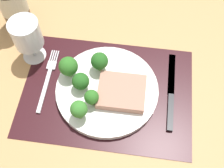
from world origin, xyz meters
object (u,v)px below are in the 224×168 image
plate (107,90)px  knife (171,96)px  fork (48,79)px  steak (122,92)px  wine_glass (27,36)px

plate → knife: 16.47cm
plate → knife: bearing=1.8°
fork → steak: bearing=-10.5°
knife → plate: bearing=-175.4°
plate → fork: 16.23cm
plate → steak: size_ratio=2.23×
fork → wine_glass: bearing=124.1°
steak → fork: 20.28cm
knife → wine_glass: 39.90cm
plate → wine_glass: size_ratio=1.99×
fork → knife: knife is taller
steak → wine_glass: 27.97cm
plate → fork: bearing=175.0°
wine_glass → knife: bearing=-12.1°
plate → knife: size_ratio=1.14×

